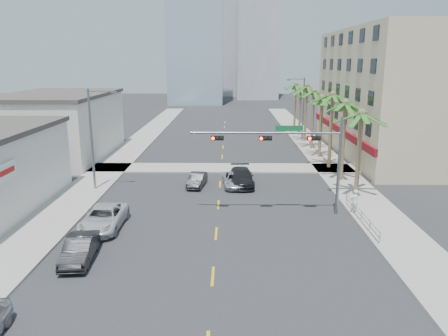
% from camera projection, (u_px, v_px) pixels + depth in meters
% --- Properties ---
extents(ground, '(260.00, 260.00, 0.00)m').
position_uv_depth(ground, '(214.00, 260.00, 25.53)').
color(ground, '#262628').
rests_on(ground, ground).
extents(sidewalk_right, '(4.00, 120.00, 0.15)m').
position_uv_depth(sidewalk_right, '(338.00, 173.00, 44.77)').
color(sidewalk_right, gray).
rests_on(sidewalk_right, ground).
extents(sidewalk_left, '(4.00, 120.00, 0.15)m').
position_uv_depth(sidewalk_left, '(105.00, 172.00, 45.07)').
color(sidewalk_left, gray).
rests_on(sidewalk_left, ground).
extents(sidewalk_cross, '(80.00, 4.00, 0.15)m').
position_uv_depth(sidewalk_cross, '(221.00, 168.00, 46.86)').
color(sidewalk_cross, gray).
rests_on(sidewalk_cross, ground).
extents(building_right, '(15.25, 28.00, 15.00)m').
position_uv_depth(building_right, '(405.00, 93.00, 52.56)').
color(building_right, beige).
rests_on(building_right, ground).
extents(building_left_far, '(11.00, 18.00, 7.20)m').
position_uv_depth(building_left_far, '(59.00, 127.00, 52.08)').
color(building_left_far, beige).
rests_on(building_left_far, ground).
extents(tower_far_left, '(14.00, 14.00, 48.00)m').
position_uv_depth(tower_far_left, '(195.00, 9.00, 112.04)').
color(tower_far_left, '#99B2C6').
rests_on(tower_far_left, ground).
extents(tower_far_center, '(16.00, 16.00, 42.00)m').
position_uv_depth(tower_far_center, '(218.00, 29.00, 141.82)').
color(tower_far_center, '#ADADB2').
rests_on(tower_far_center, ground).
extents(traffic_signal_mast, '(11.12, 0.54, 7.20)m').
position_uv_depth(traffic_signal_mast, '(296.00, 149.00, 31.95)').
color(traffic_signal_mast, slate).
rests_on(traffic_signal_mast, ground).
extents(palm_tree_0, '(4.80, 4.80, 7.80)m').
position_uv_depth(palm_tree_0, '(362.00, 114.00, 35.32)').
color(palm_tree_0, brown).
rests_on(palm_tree_0, ground).
extents(palm_tree_1, '(4.80, 4.80, 8.16)m').
position_uv_depth(palm_tree_1, '(346.00, 104.00, 40.28)').
color(palm_tree_1, brown).
rests_on(palm_tree_1, ground).
extents(palm_tree_2, '(4.80, 4.80, 8.52)m').
position_uv_depth(palm_tree_2, '(333.00, 96.00, 45.25)').
color(palm_tree_2, brown).
rests_on(palm_tree_2, ground).
extents(palm_tree_3, '(4.80, 4.80, 7.80)m').
position_uv_depth(palm_tree_3, '(322.00, 98.00, 50.46)').
color(palm_tree_3, brown).
rests_on(palm_tree_3, ground).
extents(palm_tree_4, '(4.80, 4.80, 8.16)m').
position_uv_depth(palm_tree_4, '(314.00, 92.00, 55.42)').
color(palm_tree_4, brown).
rests_on(palm_tree_4, ground).
extents(palm_tree_5, '(4.80, 4.80, 8.52)m').
position_uv_depth(palm_tree_5, '(307.00, 87.00, 60.39)').
color(palm_tree_5, brown).
rests_on(palm_tree_5, ground).
extents(palm_tree_6, '(4.80, 4.80, 7.80)m').
position_uv_depth(palm_tree_6, '(301.00, 89.00, 65.60)').
color(palm_tree_6, brown).
rests_on(palm_tree_6, ground).
extents(palm_tree_7, '(4.80, 4.80, 8.16)m').
position_uv_depth(palm_tree_7, '(296.00, 85.00, 70.56)').
color(palm_tree_7, brown).
rests_on(palm_tree_7, ground).
extents(streetlight_left, '(2.55, 0.25, 9.00)m').
position_uv_depth(streetlight_left, '(94.00, 134.00, 38.04)').
color(streetlight_left, slate).
rests_on(streetlight_left, ground).
extents(streetlight_right, '(2.55, 0.25, 9.00)m').
position_uv_depth(streetlight_right, '(302.00, 106.00, 61.05)').
color(streetlight_right, slate).
rests_on(streetlight_right, ground).
extents(guardrail, '(0.08, 8.08, 1.00)m').
position_uv_depth(guardrail, '(361.00, 215.00, 31.06)').
color(guardrail, silver).
rests_on(guardrail, ground).
extents(car_parked_mid, '(1.91, 4.48, 1.44)m').
position_uv_depth(car_parked_mid, '(80.00, 249.00, 25.28)').
color(car_parked_mid, black).
rests_on(car_parked_mid, ground).
extents(car_parked_far, '(2.55, 5.45, 1.51)m').
position_uv_depth(car_parked_far, '(104.00, 218.00, 30.14)').
color(car_parked_far, silver).
rests_on(car_parked_far, ground).
extents(car_lane_left, '(1.81, 3.93, 1.25)m').
position_uv_depth(car_lane_left, '(197.00, 180.00, 40.24)').
color(car_lane_left, black).
rests_on(car_lane_left, ground).
extents(car_lane_center, '(2.41, 4.65, 1.25)m').
position_uv_depth(car_lane_center, '(235.00, 180.00, 40.19)').
color(car_lane_center, silver).
rests_on(car_lane_center, ground).
extents(car_lane_right, '(2.36, 5.38, 1.54)m').
position_uv_depth(car_lane_right, '(241.00, 177.00, 40.57)').
color(car_lane_right, black).
rests_on(car_lane_right, ground).
extents(pedestrian, '(0.78, 0.69, 1.80)m').
position_uv_depth(pedestrian, '(354.00, 201.00, 32.79)').
color(pedestrian, white).
rests_on(pedestrian, sidewalk_right).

